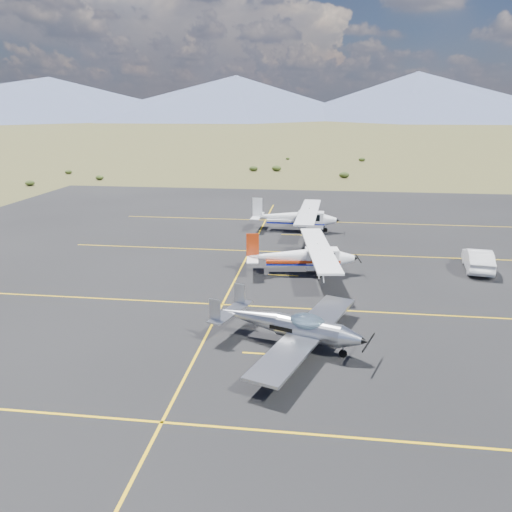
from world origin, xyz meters
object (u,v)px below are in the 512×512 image
(aircraft_low_wing, at_px, (292,326))
(aircraft_cessna, at_px, (303,256))
(sedan, at_px, (478,260))
(aircraft_plain, at_px, (296,217))

(aircraft_low_wing, xyz_separation_m, aircraft_cessna, (0.04, 10.70, 0.20))
(aircraft_cessna, xyz_separation_m, sedan, (11.74, 2.18, -0.46))
(aircraft_low_wing, height_order, aircraft_plain, aircraft_plain)
(aircraft_low_wing, bearing_deg, aircraft_plain, 112.28)
(sedan, bearing_deg, aircraft_low_wing, 55.59)
(aircraft_cessna, distance_m, aircraft_plain, 11.92)
(aircraft_plain, height_order, sedan, aircraft_plain)
(aircraft_cessna, bearing_deg, aircraft_plain, 87.63)
(aircraft_plain, distance_m, sedan, 16.08)
(aircraft_plain, relative_size, sedan, 2.51)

